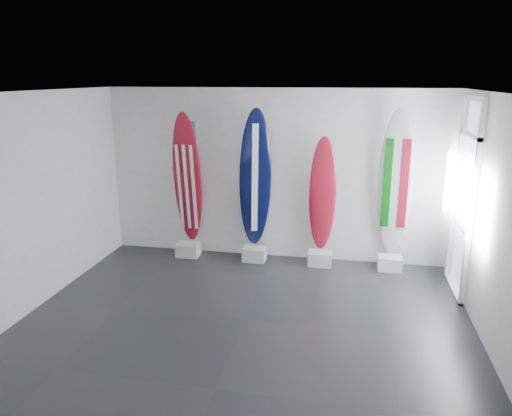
% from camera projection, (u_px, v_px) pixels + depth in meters
% --- Properties ---
extents(floor, '(6.00, 6.00, 0.00)m').
position_uv_depth(floor, '(246.00, 320.00, 6.60)').
color(floor, black).
rests_on(floor, ground).
extents(ceiling, '(6.00, 6.00, 0.00)m').
position_uv_depth(ceiling, '(244.00, 92.00, 5.81)').
color(ceiling, white).
rests_on(ceiling, wall_back).
extents(wall_back, '(6.00, 0.00, 6.00)m').
position_uv_depth(wall_back, '(275.00, 175.00, 8.57)').
color(wall_back, silver).
rests_on(wall_back, ground).
extents(wall_front, '(6.00, 0.00, 6.00)m').
position_uv_depth(wall_front, '(179.00, 298.00, 3.83)').
color(wall_front, silver).
rests_on(wall_front, ground).
extents(wall_left, '(0.00, 5.00, 5.00)m').
position_uv_depth(wall_left, '(33.00, 202.00, 6.75)').
color(wall_left, silver).
rests_on(wall_left, ground).
extents(wall_right, '(0.00, 5.00, 5.00)m').
position_uv_depth(wall_right, '(497.00, 226.00, 5.66)').
color(wall_right, silver).
rests_on(wall_right, ground).
extents(display_block_usa, '(0.40, 0.30, 0.24)m').
position_uv_depth(display_block_usa, '(188.00, 250.00, 8.91)').
color(display_block_usa, silver).
rests_on(display_block_usa, floor).
extents(surfboard_usa, '(0.57, 0.36, 2.37)m').
position_uv_depth(surfboard_usa, '(187.00, 179.00, 8.66)').
color(surfboard_usa, maroon).
rests_on(surfboard_usa, display_block_usa).
extents(display_block_navy, '(0.40, 0.30, 0.24)m').
position_uv_depth(display_block_navy, '(254.00, 254.00, 8.69)').
color(display_block_navy, silver).
rests_on(display_block_navy, floor).
extents(surfboard_navy, '(0.62, 0.47, 2.46)m').
position_uv_depth(surfboard_navy, '(255.00, 179.00, 8.43)').
color(surfboard_navy, black).
rests_on(surfboard_navy, display_block_navy).
extents(display_block_swiss, '(0.40, 0.30, 0.24)m').
position_uv_depth(display_block_swiss, '(320.00, 258.00, 8.48)').
color(display_block_swiss, silver).
rests_on(display_block_swiss, floor).
extents(surfboard_swiss, '(0.47, 0.27, 2.01)m').
position_uv_depth(surfboard_swiss, '(323.00, 195.00, 8.28)').
color(surfboard_swiss, maroon).
rests_on(surfboard_swiss, display_block_swiss).
extents(display_block_italy, '(0.40, 0.30, 0.24)m').
position_uv_depth(display_block_italy, '(390.00, 263.00, 8.26)').
color(display_block_italy, silver).
rests_on(display_block_italy, floor).
extents(surfboard_italy, '(0.59, 0.36, 2.48)m').
position_uv_depth(surfboard_italy, '(395.00, 184.00, 8.00)').
color(surfboard_italy, silver).
rests_on(surfboard_italy, display_block_italy).
extents(wall_outlet, '(0.09, 0.02, 0.13)m').
position_uv_depth(wall_outlet, '(147.00, 230.00, 9.30)').
color(wall_outlet, silver).
rests_on(wall_outlet, wall_back).
extents(glass_door, '(0.12, 1.16, 2.85)m').
position_uv_depth(glass_door, '(465.00, 200.00, 7.16)').
color(glass_door, white).
rests_on(glass_door, floor).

